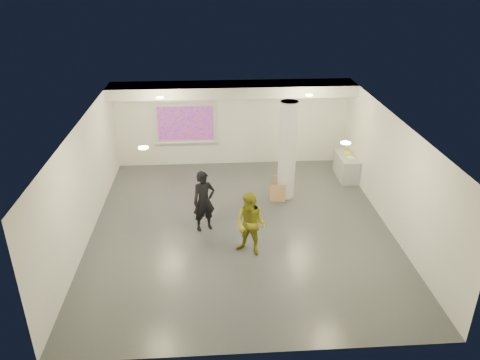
{
  "coord_description": "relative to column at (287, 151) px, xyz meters",
  "views": [
    {
      "loc": [
        -0.76,
        -10.94,
        6.62
      ],
      "look_at": [
        0.0,
        0.4,
        1.25
      ],
      "focal_mm": 35.0,
      "sensor_mm": 36.0,
      "label": 1
    }
  ],
  "objects": [
    {
      "name": "downlight_se",
      "position": [
        0.7,
        -3.3,
        1.48
      ],
      "size": [
        0.22,
        0.22,
        0.02
      ],
      "primitive_type": "cylinder",
      "color": "#F6EF84",
      "rests_on": "ceiling"
    },
    {
      "name": "projection_screen",
      "position": [
        -3.1,
        2.65,
        0.03
      ],
      "size": [
        2.1,
        0.13,
        1.42
      ],
      "color": "silver",
      "rests_on": "wall_back"
    },
    {
      "name": "soffit_band",
      "position": [
        -1.5,
        2.15,
        1.32
      ],
      "size": [
        8.0,
        1.1,
        0.36
      ],
      "primitive_type": "cube",
      "color": "silver",
      "rests_on": "ceiling"
    },
    {
      "name": "downlight_ne",
      "position": [
        0.7,
        0.7,
        1.48
      ],
      "size": [
        0.22,
        0.22,
        0.02
      ],
      "primitive_type": "cylinder",
      "color": "#F6EF84",
      "rests_on": "ceiling"
    },
    {
      "name": "wall_back",
      "position": [
        -1.5,
        2.7,
        0.0
      ],
      "size": [
        8.0,
        0.01,
        3.0
      ],
      "primitive_type": "cube",
      "color": "silver",
      "rests_on": "floor"
    },
    {
      "name": "woman",
      "position": [
        -2.48,
        -1.78,
        -0.66
      ],
      "size": [
        0.71,
        0.59,
        1.68
      ],
      "primitive_type": "imported",
      "rotation": [
        0.0,
        0.0,
        0.34
      ],
      "color": "black",
      "rests_on": "floor"
    },
    {
      "name": "downlight_nw",
      "position": [
        -3.7,
        0.7,
        1.48
      ],
      "size": [
        0.22,
        0.22,
        0.02
      ],
      "primitive_type": "cylinder",
      "color": "#F6EF84",
      "rests_on": "ceiling"
    },
    {
      "name": "wall_right",
      "position": [
        2.5,
        -1.8,
        0.0
      ],
      "size": [
        0.01,
        9.0,
        3.0
      ],
      "primitive_type": "cube",
      "color": "silver",
      "rests_on": "floor"
    },
    {
      "name": "man",
      "position": [
        -1.35,
        -3.01,
        -0.68
      ],
      "size": [
        1.0,
        0.95,
        1.64
      ],
      "primitive_type": "imported",
      "rotation": [
        0.0,
        0.0,
        -0.55
      ],
      "color": "olive",
      "rests_on": "floor"
    },
    {
      "name": "wall_front",
      "position": [
        -1.5,
        -6.3,
        0.0
      ],
      "size": [
        8.0,
        0.01,
        3.0
      ],
      "primitive_type": "cube",
      "color": "silver",
      "rests_on": "floor"
    },
    {
      "name": "column",
      "position": [
        0.0,
        0.0,
        0.0
      ],
      "size": [
        0.52,
        0.52,
        3.0
      ],
      "primitive_type": "cylinder",
      "color": "silver",
      "rests_on": "floor"
    },
    {
      "name": "floor",
      "position": [
        -1.5,
        -1.8,
        -1.5
      ],
      "size": [
        8.0,
        9.0,
        0.01
      ],
      "primitive_type": "cube",
      "color": "#3A3D42",
      "rests_on": "ground"
    },
    {
      "name": "cardboard_back",
      "position": [
        -0.07,
        0.0,
        -1.16
      ],
      "size": [
        0.65,
        0.27,
        0.68
      ],
      "primitive_type": "cube",
      "rotation": [
        -0.23,
        0.0,
        0.08
      ],
      "color": "#A0734E",
      "rests_on": "floor"
    },
    {
      "name": "papers_stack",
      "position": [
        2.26,
        1.05,
        -0.71
      ],
      "size": [
        0.3,
        0.34,
        0.02
      ],
      "primitive_type": "cube",
      "rotation": [
        0.0,
        0.0,
        0.3
      ],
      "color": "white",
      "rests_on": "credenza"
    },
    {
      "name": "ceiling",
      "position": [
        -1.5,
        -1.8,
        1.5
      ],
      "size": [
        8.0,
        9.0,
        0.01
      ],
      "primitive_type": "cube",
      "color": "silver",
      "rests_on": "floor"
    },
    {
      "name": "cardboard_front",
      "position": [
        -0.29,
        -0.3,
        -1.25
      ],
      "size": [
        0.49,
        0.26,
        0.5
      ],
      "primitive_type": "cube",
      "rotation": [
        -0.34,
        0.0,
        -0.1
      ],
      "color": "#A0734E",
      "rests_on": "floor"
    },
    {
      "name": "postit_pad",
      "position": [
        2.28,
        1.46,
        -0.71
      ],
      "size": [
        0.28,
        0.33,
        0.03
      ],
      "primitive_type": "cube",
      "rotation": [
        0.0,
        0.0,
        -0.31
      ],
      "color": "#F6FF11",
      "rests_on": "credenza"
    },
    {
      "name": "wall_left",
      "position": [
        -5.5,
        -1.8,
        0.0
      ],
      "size": [
        0.01,
        9.0,
        3.0
      ],
      "primitive_type": "cube",
      "color": "silver",
      "rests_on": "floor"
    },
    {
      "name": "downlight_sw",
      "position": [
        -3.7,
        -3.3,
        1.48
      ],
      "size": [
        0.22,
        0.22,
        0.02
      ],
      "primitive_type": "cylinder",
      "color": "#F6EF84",
      "rests_on": "ceiling"
    },
    {
      "name": "credenza",
      "position": [
        2.22,
        1.22,
        -1.11
      ],
      "size": [
        0.58,
        1.34,
        0.78
      ],
      "primitive_type": "cube",
      "rotation": [
        0.0,
        0.0,
        -0.02
      ],
      "color": "#A1A3A6",
      "rests_on": "floor"
    }
  ]
}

